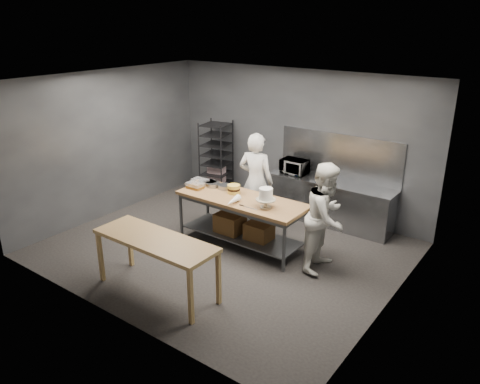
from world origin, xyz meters
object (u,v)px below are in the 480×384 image
object	(u,v)px
near_counter	(155,244)
layer_cake	(234,189)
speed_rack	(216,160)
chef_behind	(256,181)
chef_right	(326,217)
microwave	(294,167)
work_table	(242,216)
frosted_cake_stand	(266,196)

from	to	relation	value
near_counter	layer_cake	xyz separation A→B (m)	(-0.17, 2.15, 0.19)
speed_rack	layer_cake	xyz separation A→B (m)	(1.74, -1.63, 0.14)
chef_behind	chef_right	xyz separation A→B (m)	(1.84, -0.65, -0.05)
speed_rack	microwave	bearing A→B (deg)	2.27
work_table	layer_cake	xyz separation A→B (m)	(-0.27, 0.12, 0.43)
chef_right	frosted_cake_stand	xyz separation A→B (m)	(-1.01, -0.25, 0.22)
chef_behind	microwave	bearing A→B (deg)	-113.84
chef_behind	microwave	world-z (taller)	chef_behind
microwave	frosted_cake_stand	size ratio (longest dim) A/B	1.54
work_table	frosted_cake_stand	distance (m)	0.82
work_table	layer_cake	size ratio (longest dim) A/B	10.42
speed_rack	chef_right	xyz separation A→B (m)	(3.61, -1.61, 0.06)
work_table	layer_cake	world-z (taller)	layer_cake
near_counter	layer_cake	bearing A→B (deg)	94.51
near_counter	frosted_cake_stand	world-z (taller)	frosted_cake_stand
chef_behind	microwave	distance (m)	1.07
speed_rack	microwave	distance (m)	2.03
speed_rack	microwave	world-z (taller)	speed_rack
near_counter	layer_cake	distance (m)	2.17
work_table	microwave	world-z (taller)	microwave
work_table	microwave	xyz separation A→B (m)	(0.01, 1.83, 0.48)
near_counter	speed_rack	bearing A→B (deg)	116.78
chef_behind	layer_cake	xyz separation A→B (m)	(-0.03, -0.67, 0.04)
near_counter	microwave	world-z (taller)	microwave
microwave	layer_cake	size ratio (longest dim) A/B	2.35
frosted_cake_stand	layer_cake	size ratio (longest dim) A/B	1.53
near_counter	speed_rack	xyz separation A→B (m)	(-1.91, 3.78, 0.04)
near_counter	layer_cake	world-z (taller)	layer_cake
chef_behind	chef_right	world-z (taller)	chef_behind
near_counter	microwave	xyz separation A→B (m)	(0.11, 3.86, 0.24)
work_table	frosted_cake_stand	world-z (taller)	frosted_cake_stand
microwave	frosted_cake_stand	distance (m)	2.03
speed_rack	frosted_cake_stand	size ratio (longest dim) A/B	4.97
work_table	chef_right	bearing A→B (deg)	4.97
work_table	chef_right	size ratio (longest dim) A/B	1.31
microwave	layer_cake	bearing A→B (deg)	-99.32
near_counter	work_table	bearing A→B (deg)	87.12
microwave	layer_cake	world-z (taller)	microwave
chef_behind	frosted_cake_stand	distance (m)	1.24
speed_rack	layer_cake	distance (m)	2.39
chef_right	microwave	size ratio (longest dim) A/B	3.38
frosted_cake_stand	layer_cake	world-z (taller)	frosted_cake_stand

